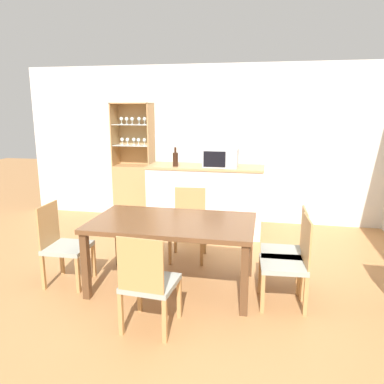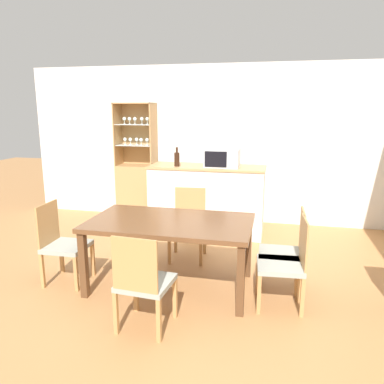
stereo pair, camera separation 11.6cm
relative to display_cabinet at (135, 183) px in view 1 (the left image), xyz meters
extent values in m
plane|color=#B27A47|center=(1.46, -2.42, -0.61)|extent=(18.00, 18.00, 0.00)
cube|color=silver|center=(1.46, 0.21, 0.67)|extent=(6.80, 0.06, 2.55)
cube|color=white|center=(1.31, -0.52, -0.11)|extent=(1.68, 0.60, 0.99)
cube|color=tan|center=(1.31, -0.52, 0.40)|extent=(1.71, 0.63, 0.03)
cube|color=tan|center=(0.00, -0.01, -0.15)|extent=(0.65, 0.37, 0.92)
cube|color=tan|center=(0.00, 0.17, 0.83)|extent=(0.65, 0.02, 1.03)
cube|color=tan|center=(-0.32, -0.01, 0.83)|extent=(0.02, 0.37, 1.03)
cube|color=tan|center=(0.32, -0.01, 0.83)|extent=(0.02, 0.37, 1.03)
cube|color=tan|center=(0.00, -0.01, 1.33)|extent=(0.65, 0.37, 0.02)
cube|color=silver|center=(0.00, -0.01, 0.65)|extent=(0.60, 0.33, 0.01)
cube|color=silver|center=(0.00, -0.01, 0.99)|extent=(0.60, 0.33, 0.01)
cylinder|color=silver|center=(-0.20, 0.01, 0.66)|extent=(0.04, 0.04, 0.01)
cylinder|color=silver|center=(-0.20, 0.01, 0.69)|extent=(0.01, 0.01, 0.06)
sphere|color=silver|center=(-0.20, 0.01, 0.74)|extent=(0.06, 0.06, 0.06)
cylinder|color=silver|center=(-0.20, 0.02, 1.00)|extent=(0.04, 0.04, 0.01)
cylinder|color=silver|center=(-0.20, 0.02, 1.03)|extent=(0.01, 0.01, 0.06)
sphere|color=silver|center=(-0.20, 0.02, 1.08)|extent=(0.06, 0.06, 0.06)
cylinder|color=silver|center=(-0.10, 0.00, 0.66)|extent=(0.04, 0.04, 0.01)
cylinder|color=silver|center=(-0.10, 0.00, 0.69)|extent=(0.01, 0.01, 0.06)
sphere|color=silver|center=(-0.10, 0.00, 0.74)|extent=(0.06, 0.06, 0.06)
cylinder|color=silver|center=(-0.10, 0.00, 1.00)|extent=(0.04, 0.04, 0.01)
cylinder|color=silver|center=(-0.10, 0.00, 1.03)|extent=(0.01, 0.01, 0.06)
sphere|color=silver|center=(-0.10, 0.00, 1.08)|extent=(0.06, 0.06, 0.06)
cylinder|color=silver|center=(0.00, 0.03, 0.66)|extent=(0.04, 0.04, 0.01)
cylinder|color=silver|center=(0.00, 0.03, 0.69)|extent=(0.01, 0.01, 0.06)
sphere|color=silver|center=(0.00, 0.03, 0.74)|extent=(0.06, 0.06, 0.06)
cylinder|color=silver|center=(0.00, -0.02, 1.00)|extent=(0.04, 0.04, 0.01)
cylinder|color=silver|center=(0.00, -0.02, 1.03)|extent=(0.01, 0.01, 0.06)
sphere|color=silver|center=(0.00, -0.02, 1.08)|extent=(0.06, 0.06, 0.06)
cylinder|color=silver|center=(0.10, -0.02, 0.66)|extent=(0.04, 0.04, 0.01)
cylinder|color=silver|center=(0.10, -0.02, 0.69)|extent=(0.01, 0.01, 0.06)
sphere|color=silver|center=(0.10, -0.02, 0.74)|extent=(0.06, 0.06, 0.06)
cylinder|color=silver|center=(0.10, 0.04, 1.00)|extent=(0.04, 0.04, 0.01)
cylinder|color=silver|center=(0.10, 0.04, 1.03)|extent=(0.01, 0.01, 0.06)
sphere|color=silver|center=(0.10, 0.04, 1.08)|extent=(0.06, 0.06, 0.06)
cylinder|color=silver|center=(0.20, -0.02, 0.66)|extent=(0.04, 0.04, 0.01)
cylinder|color=silver|center=(0.20, -0.02, 0.69)|extent=(0.01, 0.01, 0.06)
sphere|color=silver|center=(0.20, -0.02, 0.74)|extent=(0.06, 0.06, 0.06)
cylinder|color=silver|center=(0.20, 0.02, 1.00)|extent=(0.04, 0.04, 0.01)
cylinder|color=silver|center=(0.20, 0.02, 1.03)|extent=(0.01, 0.01, 0.06)
sphere|color=silver|center=(0.20, 0.02, 1.08)|extent=(0.06, 0.06, 0.06)
cube|color=brown|center=(1.27, -2.36, 0.10)|extent=(1.67, 0.96, 0.05)
cube|color=brown|center=(0.49, -2.78, -0.26)|extent=(0.07, 0.07, 0.68)
cube|color=brown|center=(2.05, -2.78, -0.26)|extent=(0.07, 0.07, 0.68)
cube|color=brown|center=(0.49, -1.94, -0.26)|extent=(0.07, 0.07, 0.68)
cube|color=brown|center=(2.05, -1.94, -0.26)|extent=(0.07, 0.07, 0.68)
cube|color=#999E93|center=(1.27, -3.13, -0.20)|extent=(0.46, 0.46, 0.05)
cube|color=#B7844C|center=(1.25, -3.33, 0.04)|extent=(0.39, 0.05, 0.45)
cube|color=#B7844C|center=(1.09, -2.92, -0.41)|extent=(0.04, 0.04, 0.38)
cube|color=#B7844C|center=(1.48, -2.95, -0.41)|extent=(0.04, 0.04, 0.38)
cube|color=#B7844C|center=(1.06, -3.30, -0.41)|extent=(0.04, 0.04, 0.38)
cube|color=#B7844C|center=(1.45, -3.33, -0.41)|extent=(0.04, 0.04, 0.38)
cube|color=#999E93|center=(2.39, -2.22, -0.20)|extent=(0.44, 0.44, 0.05)
cube|color=#B7844C|center=(2.59, -2.21, 0.04)|extent=(0.03, 0.39, 0.45)
cube|color=#B7844C|center=(2.20, -2.41, -0.41)|extent=(0.04, 0.04, 0.38)
cube|color=#B7844C|center=(2.19, -2.03, -0.41)|extent=(0.04, 0.04, 0.38)
cube|color=#B7844C|center=(2.59, -2.41, -0.41)|extent=(0.04, 0.04, 0.38)
cube|color=#B7844C|center=(2.58, -2.02, -0.41)|extent=(0.04, 0.04, 0.38)
cube|color=#999E93|center=(1.27, -1.60, -0.20)|extent=(0.45, 0.45, 0.05)
cube|color=#B7844C|center=(1.26, -1.39, 0.04)|extent=(0.39, 0.05, 0.45)
cube|color=#B7844C|center=(1.48, -1.78, -0.41)|extent=(0.04, 0.04, 0.38)
cube|color=#B7844C|center=(1.09, -1.80, -0.41)|extent=(0.04, 0.04, 0.38)
cube|color=#B7844C|center=(1.45, -1.39, -0.41)|extent=(0.04, 0.04, 0.38)
cube|color=#B7844C|center=(1.06, -1.42, -0.41)|extent=(0.04, 0.04, 0.38)
cube|color=#999E93|center=(2.39, -2.51, -0.20)|extent=(0.46, 0.46, 0.05)
cube|color=#B7844C|center=(2.59, -2.49, 0.04)|extent=(0.05, 0.39, 0.45)
cube|color=#B7844C|center=(2.21, -2.71, -0.41)|extent=(0.04, 0.04, 0.38)
cube|color=#B7844C|center=(2.18, -2.33, -0.41)|extent=(0.04, 0.04, 0.38)
cube|color=#B7844C|center=(2.60, -2.68, -0.41)|extent=(0.04, 0.04, 0.38)
cube|color=#B7844C|center=(2.57, -2.30, -0.41)|extent=(0.04, 0.04, 0.38)
cube|color=#999E93|center=(0.15, -2.51, -0.20)|extent=(0.44, 0.44, 0.05)
cube|color=#B7844C|center=(-0.05, -2.51, 0.04)|extent=(0.03, 0.39, 0.45)
cube|color=#B7844C|center=(0.34, -2.31, -0.41)|extent=(0.04, 0.04, 0.38)
cube|color=#B7844C|center=(0.35, -2.69, -0.41)|extent=(0.04, 0.04, 0.38)
cube|color=#B7844C|center=(-0.05, -2.32, -0.41)|extent=(0.04, 0.04, 0.38)
cube|color=#B7844C|center=(-0.04, -2.70, -0.41)|extent=(0.04, 0.04, 0.38)
cube|color=#B7BABF|center=(1.54, -0.54, 0.55)|extent=(0.49, 0.38, 0.26)
cube|color=black|center=(1.47, -0.73, 0.55)|extent=(0.31, 0.01, 0.22)
cylinder|color=black|center=(0.88, -0.66, 0.52)|extent=(0.08, 0.08, 0.20)
cylinder|color=black|center=(0.88, -0.66, 0.66)|extent=(0.03, 0.03, 0.08)
camera|label=1|loc=(2.20, -5.94, 1.26)|focal=35.00mm
camera|label=2|loc=(2.31, -5.91, 1.26)|focal=35.00mm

